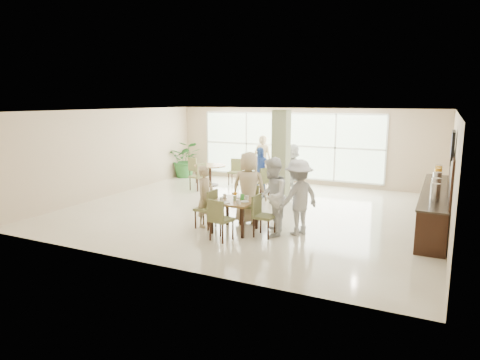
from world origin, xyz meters
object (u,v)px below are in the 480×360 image
at_px(teen_left, 205,196).
at_px(adult_b, 292,169).
at_px(adult_a, 260,172).
at_px(buffet_counter, 436,205).
at_px(round_table_left, 210,170).
at_px(round_table_right, 270,175).
at_px(potted_plant, 186,159).
at_px(adult_standing, 263,160).
at_px(teen_right, 272,197).
at_px(main_table, 235,204).
at_px(teen_standing, 298,197).
at_px(teen_far, 249,188).

bearing_deg(teen_left, adult_b, -4.13).
bearing_deg(adult_a, buffet_counter, -22.26).
relative_size(round_table_left, round_table_right, 1.07).
relative_size(round_table_left, potted_plant, 0.79).
bearing_deg(adult_standing, teen_right, 113.82).
xyz_separation_m(main_table, potted_plant, (-5.01, 5.64, 0.07)).
xyz_separation_m(buffet_counter, adult_b, (-4.40, 2.00, 0.29)).
distance_m(buffet_counter, teen_right, 4.13).
relative_size(main_table, adult_standing, 0.52).
distance_m(teen_standing, adult_b, 4.28).
distance_m(round_table_right, teen_left, 4.47).
xyz_separation_m(round_table_right, teen_left, (0.07, -4.46, 0.19)).
distance_m(teen_left, adult_b, 4.44).
relative_size(buffet_counter, adult_b, 2.79).
relative_size(buffet_counter, adult_standing, 2.58).
bearing_deg(buffet_counter, teen_right, -145.41).
height_order(potted_plant, teen_left, teen_left).
bearing_deg(adult_standing, potted_plant, -0.71).
height_order(potted_plant, adult_standing, adult_standing).
distance_m(round_table_left, teen_right, 6.16).
distance_m(teen_standing, adult_standing, 6.04).
xyz_separation_m(round_table_right, teen_far, (0.92, -3.74, 0.35)).
relative_size(round_table_right, teen_right, 0.59).
height_order(main_table, teen_far, teen_far).
bearing_deg(round_table_left, potted_plant, 149.03).
xyz_separation_m(potted_plant, teen_right, (5.91, -5.53, 0.18)).
relative_size(teen_standing, adult_standing, 0.96).
distance_m(round_table_left, adult_a, 2.51).
xyz_separation_m(teen_standing, adult_b, (-1.53, 4.00, -0.04)).
bearing_deg(adult_a, round_table_left, 150.96).
xyz_separation_m(teen_far, teen_right, (0.88, -0.67, -0.01)).
relative_size(round_table_right, adult_a, 0.67).
relative_size(round_table_left, teen_standing, 0.65).
distance_m(teen_far, teen_right, 1.11).
bearing_deg(buffet_counter, teen_left, -155.07).
relative_size(adult_b, adult_standing, 0.92).
bearing_deg(adult_a, adult_standing, 101.57).
bearing_deg(teen_far, teen_right, 135.26).
distance_m(main_table, teen_far, 0.82).
height_order(teen_right, adult_a, teen_right).
relative_size(potted_plant, teen_far, 0.80).
bearing_deg(adult_a, teen_left, -96.71).
height_order(buffet_counter, teen_left, buffet_counter).
height_order(main_table, potted_plant, potted_plant).
height_order(teen_standing, adult_standing, adult_standing).
bearing_deg(teen_far, adult_b, -95.54).
bearing_deg(teen_left, teen_far, -44.54).
bearing_deg(adult_b, teen_right, -7.35).
bearing_deg(teen_far, adult_a, -79.43).
bearing_deg(adult_b, teen_left, -29.86).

